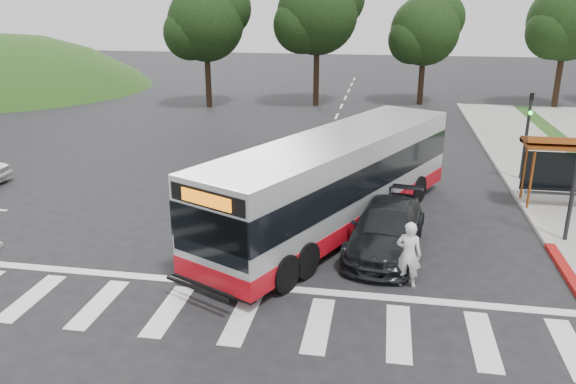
# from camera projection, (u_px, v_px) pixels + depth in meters

# --- Properties ---
(ground) EXTENTS (140.00, 140.00, 0.00)m
(ground) POSITION_uv_depth(u_px,v_px,m) (278.00, 241.00, 19.19)
(ground) COLOR black
(ground) RESTS_ON ground
(sidewalk_east) EXTENTS (4.00, 40.00, 0.12)m
(sidewalk_east) POSITION_uv_depth(u_px,v_px,m) (556.00, 184.00, 24.84)
(sidewalk_east) COLOR gray
(sidewalk_east) RESTS_ON ground
(curb_east) EXTENTS (0.30, 40.00, 0.15)m
(curb_east) POSITION_uv_depth(u_px,v_px,m) (508.00, 182.00, 25.16)
(curb_east) COLOR #9E9991
(curb_east) RESTS_ON ground
(hillside_nw) EXTENTS (44.00, 44.00, 10.00)m
(hillside_nw) POSITION_uv_depth(u_px,v_px,m) (2.00, 88.00, 52.35)
(hillside_nw) COLOR #1A3B13
(hillside_nw) RESTS_ON ground
(crosswalk_ladder) EXTENTS (18.00, 2.60, 0.01)m
(crosswalk_ladder) POSITION_uv_depth(u_px,v_px,m) (242.00, 317.00, 14.53)
(crosswalk_ladder) COLOR silver
(crosswalk_ladder) RESTS_ON ground
(traffic_signal_ne_short) EXTENTS (0.18, 0.37, 4.00)m
(traffic_signal_ne_short) POSITION_uv_depth(u_px,v_px,m) (528.00, 127.00, 24.74)
(traffic_signal_ne_short) COLOR black
(traffic_signal_ne_short) RESTS_ON ground
(tree_ne_a) EXTENTS (6.16, 5.74, 9.30)m
(tree_ne_a) POSITION_uv_depth(u_px,v_px,m) (568.00, 20.00, 40.65)
(tree_ne_a) COLOR black
(tree_ne_a) RESTS_ON parking_lot
(tree_north_a) EXTENTS (6.60, 6.15, 10.17)m
(tree_north_a) POSITION_uv_depth(u_px,v_px,m) (318.00, 12.00, 41.55)
(tree_north_a) COLOR black
(tree_north_a) RESTS_ON ground
(tree_north_b) EXTENTS (5.72, 5.33, 8.43)m
(tree_north_b) POSITION_uv_depth(u_px,v_px,m) (426.00, 30.00, 42.51)
(tree_north_b) COLOR black
(tree_north_b) RESTS_ON ground
(tree_north_c) EXTENTS (6.16, 5.74, 9.30)m
(tree_north_c) POSITION_uv_depth(u_px,v_px,m) (207.00, 22.00, 41.19)
(tree_north_c) COLOR black
(tree_north_c) RESTS_ON ground
(transit_bus) EXTENTS (8.21, 12.88, 3.35)m
(transit_bus) POSITION_uv_depth(u_px,v_px,m) (336.00, 183.00, 19.82)
(transit_bus) COLOR #ACAEB1
(transit_bus) RESTS_ON ground
(pedestrian) EXTENTS (0.79, 0.59, 1.97)m
(pedestrian) POSITION_uv_depth(u_px,v_px,m) (409.00, 254.00, 15.85)
(pedestrian) COLOR silver
(pedestrian) RESTS_ON ground
(dark_sedan) EXTENTS (2.89, 5.54, 1.53)m
(dark_sedan) POSITION_uv_depth(u_px,v_px,m) (386.00, 228.00, 18.24)
(dark_sedan) COLOR black
(dark_sedan) RESTS_ON ground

